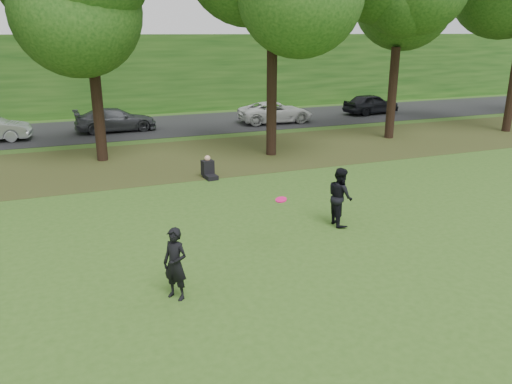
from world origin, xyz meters
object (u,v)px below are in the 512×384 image
(player_left, at_px, (175,264))
(player_right, at_px, (340,196))
(seated_person, at_px, (209,170))
(frisbee, at_px, (281,200))

(player_left, distance_m, player_right, 5.65)
(player_right, distance_m, seated_person, 6.23)
(frisbee, relative_size, seated_person, 0.45)
(seated_person, bearing_deg, player_right, -76.29)
(player_left, xyz_separation_m, player_right, (5.13, 2.38, 0.06))
(frisbee, height_order, seated_person, frisbee)
(player_right, bearing_deg, frisbee, 123.38)
(player_left, relative_size, seated_person, 1.81)
(player_left, bearing_deg, frisbee, 72.19)
(player_right, xyz_separation_m, frisbee, (-2.35, -1.27, 0.60))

